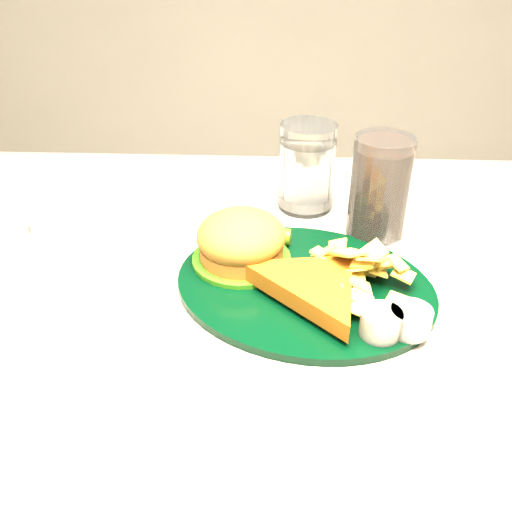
{
  "coord_description": "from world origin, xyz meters",
  "views": [
    {
      "loc": [
        0.01,
        -0.61,
        1.17
      ],
      "look_at": [
        -0.02,
        -0.03,
        0.8
      ],
      "focal_mm": 40.0,
      "sensor_mm": 36.0,
      "label": 1
    }
  ],
  "objects": [
    {
      "name": "table",
      "position": [
        0.0,
        0.0,
        0.38
      ],
      "size": [
        1.2,
        0.8,
        0.75
      ],
      "primitive_type": null,
      "color": "gray",
      "rests_on": "ground"
    },
    {
      "name": "dinner_plate",
      "position": [
        0.04,
        -0.02,
        0.79
      ],
      "size": [
        0.4,
        0.36,
        0.07
      ],
      "primitive_type": null,
      "rotation": [
        0.0,
        0.0,
        -0.33
      ],
      "color": "black",
      "rests_on": "table"
    },
    {
      "name": "water_glass",
      "position": [
        0.05,
        0.2,
        0.82
      ],
      "size": [
        0.09,
        0.09,
        0.13
      ],
      "primitive_type": "cylinder",
      "rotation": [
        0.0,
        0.0,
        -0.02
      ],
      "color": "silver",
      "rests_on": "table"
    },
    {
      "name": "cola_glass",
      "position": [
        0.15,
        0.12,
        0.82
      ],
      "size": [
        0.08,
        0.08,
        0.15
      ],
      "primitive_type": "cylinder",
      "rotation": [
        0.0,
        0.0,
        -0.01
      ],
      "color": "black",
      "rests_on": "table"
    },
    {
      "name": "fork_napkin",
      "position": [
        0.14,
        0.03,
        0.76
      ],
      "size": [
        0.21,
        0.23,
        0.01
      ],
      "primitive_type": null,
      "rotation": [
        0.0,
        0.0,
        0.44
      ],
      "color": "white",
      "rests_on": "table"
    },
    {
      "name": "ramekin",
      "position": [
        -0.33,
        0.11,
        0.76
      ],
      "size": [
        0.05,
        0.05,
        0.03
      ],
      "primitive_type": "cylinder",
      "rotation": [
        0.0,
        0.0,
        -0.4
      ],
      "color": "silver",
      "rests_on": "table"
    }
  ]
}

